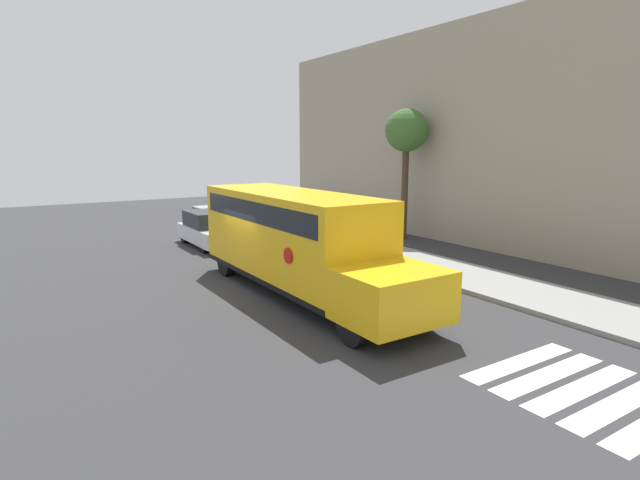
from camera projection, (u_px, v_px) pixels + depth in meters
name	position (u px, v px, depth m)	size (l,w,h in m)	color
ground_plane	(259.00, 284.00, 16.91)	(60.00, 60.00, 0.00)	#333335
sidewalk_strip	(404.00, 259.00, 20.35)	(44.00, 3.00, 0.15)	gray
building_backdrop	(514.00, 135.00, 22.86)	(32.00, 4.00, 10.23)	#9E937F
crosswalk_stripes	(640.00, 412.00, 8.76)	(5.40, 3.20, 0.01)	white
school_bus	(296.00, 237.00, 15.65)	(10.05, 2.57, 3.18)	yellow
parked_car	(208.00, 229.00, 23.32)	(4.17, 1.71, 1.61)	silver
tree_near_sidewalk	(406.00, 133.00, 24.29)	(2.09, 2.09, 6.42)	#423323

